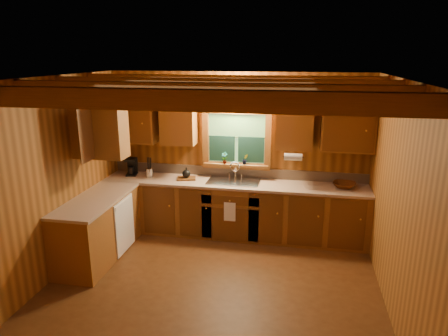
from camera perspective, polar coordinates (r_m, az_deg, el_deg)
name	(u,v)px	position (r m, az deg, el deg)	size (l,w,h in m)	color
room	(211,190)	(4.83, -1.80, -3.10)	(4.20, 4.20, 4.20)	#532F14
ceiling_beams	(210,88)	(4.59, -1.92, 11.13)	(4.20, 2.54, 0.18)	brown
base_cabinets	(199,215)	(6.41, -3.54, -6.56)	(4.20, 2.22, 0.86)	brown
countertop	(199,187)	(6.26, -3.48, -2.73)	(4.20, 2.24, 0.04)	tan
backsplash	(236,172)	(6.69, 1.76, -0.58)	(4.20, 0.02, 0.16)	tan
dishwasher_panel	(125,225)	(6.20, -13.81, -7.81)	(0.02, 0.60, 0.80)	white
upper_cabinets	(195,124)	(6.17, -4.08, 6.20)	(4.19, 1.77, 0.78)	brown
window	(236,140)	(6.54, 1.77, 3.99)	(1.12, 0.08, 1.00)	brown
window_sill	(236,165)	(6.59, 1.67, 0.43)	(1.06, 0.14, 0.04)	brown
wall_sconce	(236,101)	(6.32, 1.64, 9.42)	(0.45, 0.21, 0.17)	black
paper_towel_roll	(293,157)	(6.17, 9.72, 1.54)	(0.11, 0.11, 0.27)	white
dish_towel	(230,212)	(6.26, 0.81, -6.19)	(0.18, 0.01, 0.30)	white
sink	(233,184)	(6.46, 1.35, -2.33)	(0.82, 0.48, 0.43)	silver
coffee_maker	(132,166)	(6.96, -12.86, 0.21)	(0.16, 0.21, 0.29)	black
utensil_crock	(149,172)	(6.79, -10.47, -0.58)	(0.12, 0.12, 0.34)	silver
cutting_board	(186,178)	(6.61, -5.31, -1.46)	(0.30, 0.21, 0.03)	#583013
teakettle	(186,174)	(6.58, -5.32, -0.79)	(0.13, 0.13, 0.17)	black
wicker_basket	(344,185)	(6.42, 16.55, -2.31)	(0.34, 0.34, 0.08)	#48230C
potted_plant_left	(224,158)	(6.56, 0.06, 1.42)	(0.10, 0.07, 0.19)	#583013
potted_plant_right	(245,159)	(6.54, 2.98, 1.24)	(0.09, 0.07, 0.17)	#583013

